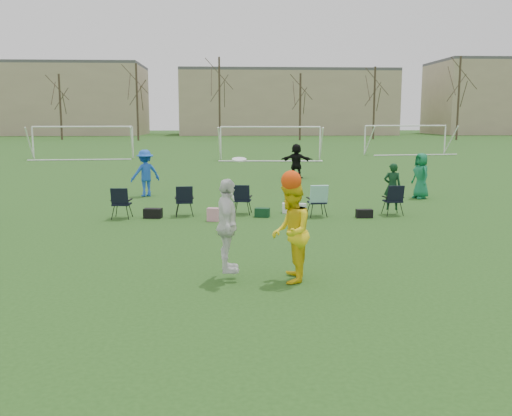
{
  "coord_description": "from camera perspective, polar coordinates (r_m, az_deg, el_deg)",
  "views": [
    {
      "loc": [
        0.64,
        -9.87,
        3.08
      ],
      "look_at": [
        1.28,
        1.64,
        1.25
      ],
      "focal_mm": 40.0,
      "sensor_mm": 36.0,
      "label": 1
    }
  ],
  "objects": [
    {
      "name": "ground",
      "position": [
        10.36,
        -6.63,
        -8.34
      ],
      "size": [
        260.0,
        260.0,
        0.0
      ],
      "primitive_type": "plane",
      "color": "#234C17",
      "rests_on": "ground"
    },
    {
      "name": "fielder_blue",
      "position": [
        22.9,
        -11.01,
        3.45
      ],
      "size": [
        1.37,
        1.17,
        1.84
      ],
      "primitive_type": "imported",
      "rotation": [
        0.0,
        0.0,
        3.65
      ],
      "color": "blue",
      "rests_on": "ground"
    },
    {
      "name": "fielder_green_far",
      "position": [
        22.77,
        16.16,
        3.11
      ],
      "size": [
        0.77,
        0.97,
        1.75
      ],
      "primitive_type": "imported",
      "rotation": [
        0.0,
        0.0,
        -1.29
      ],
      "color": "#136F45",
      "rests_on": "ground"
    },
    {
      "name": "fielder_black",
      "position": [
        29.36,
        4.06,
        4.73
      ],
      "size": [
        1.73,
        0.99,
        1.77
      ],
      "primitive_type": "imported",
      "rotation": [
        0.0,
        0.0,
        2.84
      ],
      "color": "black",
      "rests_on": "ground"
    },
    {
      "name": "center_contest",
      "position": [
        10.72,
        1.06,
        -2.06
      ],
      "size": [
        1.85,
        1.16,
        2.36
      ],
      "color": "white",
      "rests_on": "ground"
    },
    {
      "name": "sideline_setup",
      "position": [
        18.03,
        1.56,
        0.82
      ],
      "size": [
        9.18,
        1.74,
        1.65
      ],
      "color": "#0E3319",
      "rests_on": "ground"
    },
    {
      "name": "goal_left",
      "position": [
        45.15,
        -16.93,
        7.18
      ],
      "size": [
        7.39,
        0.76,
        2.46
      ],
      "rotation": [
        0.0,
        0.0,
        0.09
      ],
      "color": "white",
      "rests_on": "ground"
    },
    {
      "name": "goal_mid",
      "position": [
        42.02,
        1.44,
        7.45
      ],
      "size": [
        7.4,
        0.63,
        2.46
      ],
      "rotation": [
        0.0,
        0.0,
        -0.07
      ],
      "color": "white",
      "rests_on": "ground"
    },
    {
      "name": "goal_right",
      "position": [
        50.28,
        14.75,
        7.42
      ],
      "size": [
        7.35,
        1.14,
        2.46
      ],
      "rotation": [
        0.0,
        0.0,
        0.14
      ],
      "color": "white",
      "rests_on": "ground"
    },
    {
      "name": "tree_line",
      "position": [
        79.74,
        -3.51,
        10.46
      ],
      "size": [
        110.28,
        3.28,
        11.4
      ],
      "color": "#382B21",
      "rests_on": "ground"
    },
    {
      "name": "building_row",
      "position": [
        106.08,
        0.13,
        10.61
      ],
      "size": [
        126.0,
        16.0,
        13.0
      ],
      "color": "tan",
      "rests_on": "ground"
    }
  ]
}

